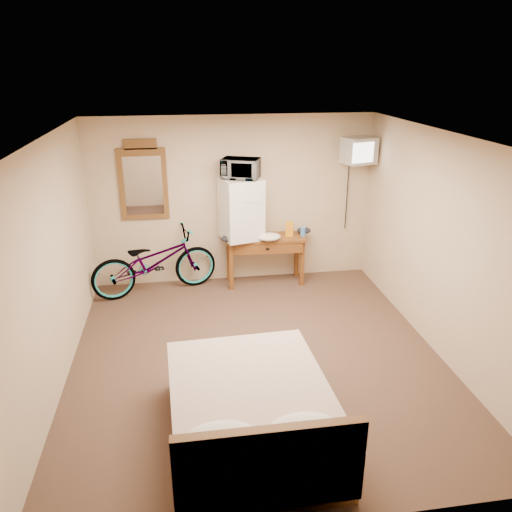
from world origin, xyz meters
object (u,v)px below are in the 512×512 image
(microwave, at_px, (241,169))
(blue_cup, at_px, (303,231))
(mini_fridge, at_px, (241,209))
(bicycle, at_px, (155,262))
(bed, at_px, (252,416))
(wall_mirror, at_px, (143,181))
(desk, at_px, (265,246))
(crt_television, at_px, (359,151))

(microwave, distance_m, blue_cup, 1.34)
(mini_fridge, height_order, microwave, microwave)
(bicycle, bearing_deg, bed, -179.66)
(wall_mirror, xyz_separation_m, bicycle, (0.09, -0.32, -1.12))
(desk, relative_size, mini_fridge, 1.34)
(crt_television, distance_m, bed, 4.33)
(mini_fridge, bearing_deg, bed, -95.70)
(bicycle, bearing_deg, wall_mirror, 0.25)
(wall_mirror, distance_m, bed, 4.02)
(blue_cup, distance_m, bicycle, 2.24)
(desk, bearing_deg, microwave, 174.45)
(bicycle, bearing_deg, microwave, -101.43)
(wall_mirror, bearing_deg, blue_cup, -6.94)
(desk, distance_m, bicycle, 1.65)
(bed, bearing_deg, wall_mirror, 105.78)
(mini_fridge, bearing_deg, blue_cup, -2.90)
(mini_fridge, xyz_separation_m, crt_television, (1.72, -0.02, 0.80))
(wall_mirror, height_order, bicycle, wall_mirror)
(bicycle, bearing_deg, crt_television, -104.04)
(bed, bearing_deg, mini_fridge, 84.30)
(microwave, bearing_deg, mini_fridge, -102.35)
(microwave, distance_m, bicycle, 1.83)
(microwave, height_order, blue_cup, microwave)
(crt_television, height_order, wall_mirror, wall_mirror)
(microwave, height_order, bicycle, microwave)
(crt_television, height_order, bicycle, crt_television)
(bicycle, distance_m, bed, 3.47)
(microwave, distance_m, bed, 3.75)
(microwave, xyz_separation_m, bicycle, (-1.28, -0.09, -1.30))
(wall_mirror, bearing_deg, microwave, -9.62)
(wall_mirror, xyz_separation_m, bed, (1.03, -3.66, -1.30))
(crt_television, xyz_separation_m, bed, (-2.06, -3.41, -1.70))
(mini_fridge, relative_size, bicycle, 0.49)
(bed, bearing_deg, bicycle, 105.79)
(crt_television, distance_m, wall_mirror, 3.13)
(wall_mirror, height_order, bed, wall_mirror)
(blue_cup, relative_size, bicycle, 0.07)
(desk, relative_size, blue_cup, 8.93)
(desk, xyz_separation_m, microwave, (-0.36, 0.03, 1.17))
(crt_television, xyz_separation_m, wall_mirror, (-3.09, 0.25, -0.40))
(microwave, xyz_separation_m, wall_mirror, (-1.37, 0.23, -0.19))
(microwave, distance_m, crt_television, 1.73)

